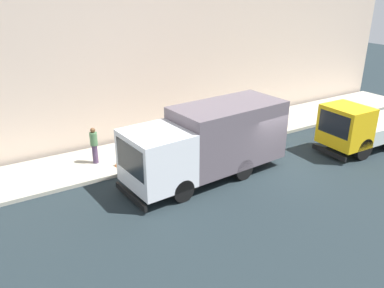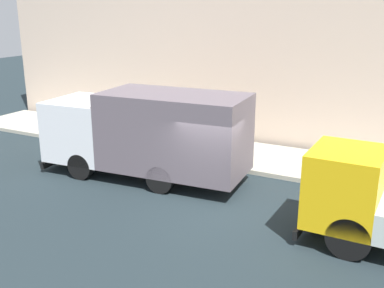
{
  "view_description": "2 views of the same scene",
  "coord_description": "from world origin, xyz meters",
  "views": [
    {
      "loc": [
        -11.63,
        11.65,
        7.84
      ],
      "look_at": [
        1.53,
        3.58,
        1.46
      ],
      "focal_mm": 36.38,
      "sensor_mm": 36.0,
      "label": 1
    },
    {
      "loc": [
        -11.87,
        -5.49,
        5.89
      ],
      "look_at": [
        1.47,
        1.5,
        1.34
      ],
      "focal_mm": 42.85,
      "sensor_mm": 36.0,
      "label": 2
    }
  ],
  "objects": [
    {
      "name": "ground",
      "position": [
        0.0,
        0.0,
        0.0
      ],
      "size": [
        80.0,
        80.0,
        0.0
      ],
      "primitive_type": "plane",
      "color": "#1E292D"
    },
    {
      "name": "sidewalk",
      "position": [
        4.73,
        0.0,
        0.08
      ],
      "size": [
        3.47,
        30.0,
        0.16
      ],
      "primitive_type": "cube",
      "color": "#ACA897",
      "rests_on": "ground"
    },
    {
      "name": "building_facade",
      "position": [
        6.97,
        0.0,
        4.91
      ],
      "size": [
        0.5,
        30.0,
        9.82
      ],
      "primitive_type": "cube",
      "color": "beige",
      "rests_on": "ground"
    },
    {
      "name": "large_utility_truck",
      "position": [
        1.04,
        3.04,
        1.69
      ],
      "size": [
        3.02,
        7.52,
        3.11
      ],
      "rotation": [
        0.0,
        0.0,
        0.07
      ],
      "color": "white",
      "rests_on": "ground"
    },
    {
      "name": "small_flatbed_truck",
      "position": [
        -0.49,
        -5.17,
        1.17
      ],
      "size": [
        2.19,
        5.61,
        2.46
      ],
      "rotation": [
        0.0,
        0.0,
        -0.02
      ],
      "color": "yellow",
      "rests_on": "ground"
    },
    {
      "name": "pedestrian_walking",
      "position": [
        4.61,
        6.91,
        1.08
      ],
      "size": [
        0.44,
        0.44,
        1.72
      ],
      "rotation": [
        0.0,
        0.0,
        4.33
      ],
      "color": "#4C3858",
      "rests_on": "sidewalk"
    },
    {
      "name": "traffic_cone_orange",
      "position": [
        3.71,
        6.1,
        0.46
      ],
      "size": [
        0.42,
        0.42,
        0.59
      ],
      "primitive_type": "cone",
      "color": "orange",
      "rests_on": "sidewalk"
    },
    {
      "name": "street_sign_post",
      "position": [
        3.34,
        2.47,
        1.56
      ],
      "size": [
        0.44,
        0.08,
        2.35
      ],
      "color": "#4C5156",
      "rests_on": "sidewalk"
    }
  ]
}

